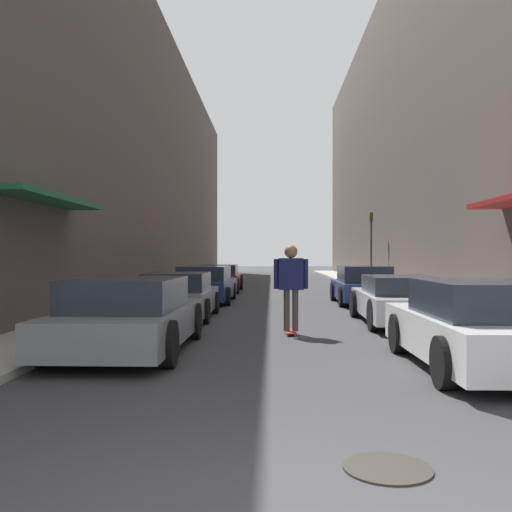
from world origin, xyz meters
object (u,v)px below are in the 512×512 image
object	(u,v)px
parked_car_right_2	(363,286)
skateboarder	(291,279)
parked_car_left_3	(220,278)
parked_car_right_0	(483,326)
parked_car_right_1	(398,300)
parked_car_left_0	(130,316)
traffic_light	(371,240)
parked_car_left_1	(178,296)
manhole_cover	(388,468)
parked_car_left_2	(205,285)

from	to	relation	value
parked_car_right_2	skateboarder	size ratio (longest dim) A/B	2.16
parked_car_left_3	parked_car_right_0	distance (m)	18.18
skateboarder	parked_car_right_1	bearing A→B (deg)	35.37
parked_car_right_0	skateboarder	size ratio (longest dim) A/B	2.26
parked_car_left_0	parked_car_left_3	size ratio (longest dim) A/B	0.97
parked_car_left_0	parked_car_right_2	world-z (taller)	parked_car_right_2
traffic_light	parked_car_left_0	bearing A→B (deg)	-110.82
parked_car_left_1	skateboarder	xyz separation A→B (m)	(2.87, -2.93, 0.58)
parked_car_right_2	manhole_cover	distance (m)	15.19
manhole_cover	traffic_light	bearing A→B (deg)	80.41
parked_car_left_2	skateboarder	world-z (taller)	skateboarder
manhole_cover	parked_car_right_0	bearing A→B (deg)	60.85
parked_car_right_2	traffic_light	bearing A→B (deg)	78.71
manhole_cover	parked_car_left_1	bearing A→B (deg)	107.89
parked_car_left_1	parked_car_left_2	world-z (taller)	parked_car_left_2
parked_car_left_0	parked_car_right_0	world-z (taller)	parked_car_right_0
skateboarder	parked_car_right_0	bearing A→B (deg)	-53.09
parked_car_right_0	parked_car_right_1	size ratio (longest dim) A/B	0.92
skateboarder	manhole_cover	distance (m)	7.63
parked_car_left_2	parked_car_left_1	bearing A→B (deg)	-91.38
traffic_light	parked_car_right_2	bearing A→B (deg)	-101.29
parked_car_left_1	manhole_cover	world-z (taller)	parked_car_left_1
parked_car_left_0	parked_car_right_1	bearing A→B (deg)	36.74
parked_car_right_0	manhole_cover	xyz separation A→B (m)	(-2.19, -3.93, -0.62)
parked_car_left_2	skateboarder	xyz separation A→B (m)	(2.75, -7.96, 0.55)
parked_car_left_1	parked_car_left_3	size ratio (longest dim) A/B	0.82
parked_car_right_1	traffic_light	distance (m)	16.28
parked_car_left_1	skateboarder	bearing A→B (deg)	-45.60
parked_car_right_0	skateboarder	world-z (taller)	skateboarder
parked_car_left_3	manhole_cover	distance (m)	21.53
parked_car_left_2	parked_car_left_3	size ratio (longest dim) A/B	0.92
parked_car_left_0	parked_car_right_2	bearing A→B (deg)	60.15
parked_car_left_2	manhole_cover	distance (m)	15.83
parked_car_right_0	parked_car_right_2	world-z (taller)	parked_car_right_0
parked_car_left_0	parked_car_right_1	distance (m)	6.88
parked_car_left_1	parked_car_right_1	size ratio (longest dim) A/B	0.85
parked_car_left_1	traffic_light	xyz separation A→B (m)	(7.67, 14.98, 1.84)
skateboarder	traffic_light	distance (m)	18.59
parked_car_left_2	skateboarder	distance (m)	8.44
parked_car_right_0	skateboarder	xyz separation A→B (m)	(-2.70, 3.59, 0.53)
parked_car_left_0	parked_car_left_3	xyz separation A→B (m)	(0.12, 15.99, -0.02)
parked_car_left_0	parked_car_left_1	distance (m)	5.17
parked_car_left_3	parked_car_right_2	distance (m)	8.31
manhole_cover	parked_car_left_2	bearing A→B (deg)	101.87
parked_car_left_0	parked_car_left_1	xyz separation A→B (m)	(-0.01, 5.17, -0.04)
parked_car_right_2	traffic_light	xyz separation A→B (m)	(2.08, 10.43, 1.80)
traffic_light	skateboarder	bearing A→B (deg)	-105.00
parked_car_right_1	manhole_cover	bearing A→B (deg)	-102.87
parked_car_left_2	manhole_cover	size ratio (longest dim) A/B	6.33
parked_car_left_1	skateboarder	distance (m)	4.15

